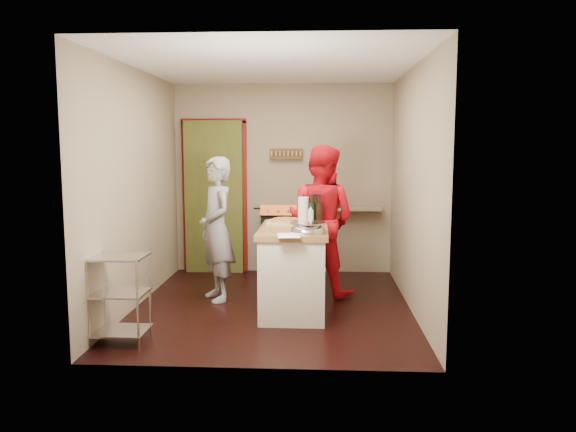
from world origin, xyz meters
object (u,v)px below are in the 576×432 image
object	(u,v)px
person_red	(321,221)
person_stripe	(217,229)
stove	(285,244)
island	(294,267)
wire_shelving	(120,294)

from	to	relation	value
person_red	person_stripe	bearing A→B (deg)	41.05
stove	island	size ratio (longest dim) A/B	0.76
stove	person_red	size ratio (longest dim) A/B	0.57
wire_shelving	stove	bearing A→B (deg)	63.15
wire_shelving	person_red	distance (m)	2.56
person_red	stove	bearing A→B (deg)	-35.67
person_red	wire_shelving	bearing A→B (deg)	69.59
wire_shelving	person_red	bearing A→B (deg)	44.37
wire_shelving	island	bearing A→B (deg)	33.94
stove	wire_shelving	bearing A→B (deg)	-116.85
island	person_stripe	xyz separation A→B (m)	(-0.90, 0.41, 0.34)
person_stripe	person_red	bearing A→B (deg)	76.20
wire_shelving	island	size ratio (longest dim) A/B	0.61
wire_shelving	person_stripe	xyz separation A→B (m)	(0.62, 1.43, 0.38)
stove	person_stripe	xyz separation A→B (m)	(-0.71, -1.19, 0.37)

